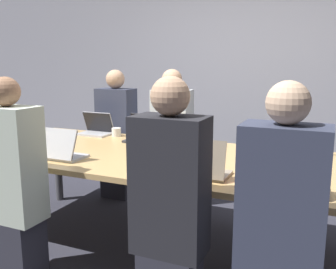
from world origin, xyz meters
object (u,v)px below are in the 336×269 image
laptop_near_right (295,182)px  person_near_midright (170,210)px  cup_far_left (116,132)px  bottle_near_midright (174,155)px  cup_near_midright (244,173)px  person_far_midleft (172,139)px  cup_far_right (264,147)px  laptop_near_left (59,150)px  laptop_far_left (97,128)px  laptop_far_midleft (146,133)px  laptop_far_right (301,146)px  laptop_near_midright (203,166)px  stapler (196,161)px  person_far_left (117,137)px  person_near_right (280,235)px  person_near_left (13,186)px

laptop_near_right → person_near_midright: bearing=30.1°
cup_far_left → laptop_near_right: (1.80, -1.01, 0.02)m
bottle_near_midright → cup_near_midright: bearing=-9.7°
person_far_midleft → cup_far_right: size_ratio=16.46×
cup_near_midright → laptop_near_left: bearing=-179.1°
laptop_far_left → person_far_midleft: bearing=31.3°
laptop_far_midleft → cup_far_left: bearing=167.4°
laptop_far_midleft → person_far_midleft: 0.52m
laptop_far_right → laptop_near_right: (0.05, -0.95, -0.01)m
cup_near_midright → cup_far_left: cup_near_midright is taller
laptop_near_midright → stapler: (-0.14, 0.28, -0.05)m
person_near_midright → person_far_left: (-1.38, 1.70, -0.01)m
person_far_midleft → person_far_left: 0.63m
laptop_far_midleft → person_near_midright: (0.81, -1.29, -0.15)m
laptop_far_midleft → laptop_near_right: bearing=-33.1°
laptop_far_left → laptop_far_midleft: bearing=-8.1°
laptop_near_midright → cup_near_midright: (0.26, 0.03, -0.02)m
laptop_near_midright → cup_near_midright: laptop_near_midright is taller
person_near_midright → person_far_left: bearing=-50.8°
laptop_far_right → laptop_near_midright: bearing=-120.5°
person_near_midright → cup_far_left: 1.81m
person_far_left → person_near_right: 2.63m
laptop_near_midright → laptop_far_left: size_ratio=0.99×
laptop_far_right → person_near_midright: bearing=-113.4°
person_far_midleft → person_near_midright: bearing=-67.0°
person_near_midright → person_near_right: bearing=175.7°
cup_far_right → person_far_left: person_far_left is taller
stapler → cup_near_midright: bearing=-9.2°
cup_far_left → stapler: bearing=-31.6°
laptop_near_midright → person_near_midright: (-0.04, -0.42, -0.15)m
laptop_near_midright → cup_near_midright: size_ratio=3.14×
laptop_near_midright → bottle_near_midright: (-0.25, 0.11, 0.02)m
person_far_midleft → laptop_far_right: bearing=-19.5°
person_far_midleft → laptop_near_right: person_far_midleft is taller
laptop_far_right → laptop_near_left: (-1.68, -0.88, -0.01)m
laptop_far_midleft → person_far_midleft: (0.06, 0.49, -0.15)m
person_far_midleft → laptop_near_midright: size_ratio=4.41×
cup_near_midright → person_near_left: person_near_left is taller
person_far_midleft → bottle_near_midright: person_far_midleft is taller
laptop_far_midleft → person_near_left: person_near_left is taller
person_near_midright → laptop_near_midright: bearing=-95.8°
laptop_far_midleft → bottle_near_midright: size_ratio=1.48×
bottle_near_midright → laptop_far_right: (0.77, 0.77, -0.02)m
laptop_far_midleft → person_far_left: size_ratio=0.24×
laptop_near_midright → bottle_near_midright: size_ratio=1.44×
laptop_far_left → laptop_far_right: bearing=-1.9°
laptop_near_midright → laptop_near_left: 1.16m
cup_near_midright → laptop_near_right: bearing=-16.1°
person_near_right → laptop_near_left: (-1.71, 0.47, 0.15)m
cup_near_midright → cup_far_right: 0.84m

